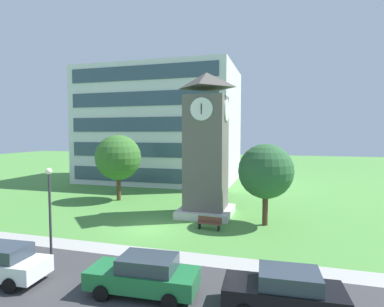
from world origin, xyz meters
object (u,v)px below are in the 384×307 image
(tree_near_tower, at_px, (118,158))
(parked_car_black, at_px, (284,291))
(street_lamp, at_px, (50,200))
(park_bench, at_px, (209,223))
(clock_tower, at_px, (206,152))
(tree_streetside, at_px, (266,171))
(parked_car_white, at_px, (0,262))
(parked_car_green, at_px, (144,275))

(tree_near_tower, distance_m, parked_car_black, 23.19)
(parked_car_black, bearing_deg, street_lamp, 169.85)
(park_bench, xyz_separation_m, street_lamp, (-7.55, -7.10, 2.69))
(clock_tower, relative_size, tree_streetside, 1.94)
(tree_streetside, distance_m, parked_car_white, 17.25)
(parked_car_black, bearing_deg, parked_car_white, -176.04)
(street_lamp, relative_size, parked_car_white, 1.06)
(clock_tower, distance_m, street_lamp, 12.83)
(clock_tower, distance_m, park_bench, 6.29)
(parked_car_white, bearing_deg, park_bench, 52.84)
(street_lamp, bearing_deg, clock_tower, 59.39)
(parked_car_white, relative_size, parked_car_green, 0.97)
(tree_near_tower, bearing_deg, parked_car_green, -57.79)
(park_bench, bearing_deg, parked_car_white, -127.16)
(parked_car_green, height_order, parked_car_black, same)
(tree_near_tower, relative_size, parked_car_green, 1.40)
(clock_tower, bearing_deg, park_bench, -73.61)
(park_bench, relative_size, parked_car_white, 0.39)
(park_bench, height_order, tree_near_tower, tree_near_tower)
(parked_car_white, bearing_deg, tree_near_tower, 100.99)
(clock_tower, relative_size, parked_car_black, 2.57)
(park_bench, bearing_deg, parked_car_black, -61.69)
(clock_tower, bearing_deg, street_lamp, -120.61)
(street_lamp, xyz_separation_m, tree_streetside, (11.36, 9.25, 0.91))
(tree_streetside, bearing_deg, parked_car_green, -111.18)
(parked_car_green, bearing_deg, park_bench, 85.69)
(clock_tower, relative_size, tree_near_tower, 1.76)
(tree_streetside, height_order, parked_car_green, tree_streetside)
(parked_car_white, height_order, parked_car_green, same)
(parked_car_white, xyz_separation_m, parked_car_black, (12.80, 0.88, 0.00))
(tree_near_tower, xyz_separation_m, parked_car_green, (10.37, -16.47, -3.55))
(tree_near_tower, relative_size, parked_car_white, 1.44)
(clock_tower, relative_size, parked_car_green, 2.47)
(clock_tower, distance_m, tree_near_tower, 10.51)
(park_bench, distance_m, tree_streetside, 5.67)
(street_lamp, bearing_deg, parked_car_black, -10.15)
(clock_tower, height_order, street_lamp, clock_tower)
(tree_near_tower, height_order, tree_streetside, tree_near_tower)
(park_bench, bearing_deg, parked_car_green, -94.31)
(clock_tower, relative_size, parked_car_white, 2.54)
(street_lamp, height_order, tree_near_tower, tree_near_tower)
(street_lamp, distance_m, parked_car_white, 3.89)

